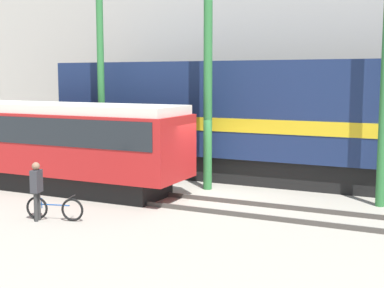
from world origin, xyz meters
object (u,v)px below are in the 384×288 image
object	(u,v)px
utility_pole_left	(101,80)
utility_pole_center	(208,77)
bicycle	(55,209)
person	(37,185)
streetcar	(22,139)
freight_locomotive	(311,120)

from	to	relation	value
utility_pole_left	utility_pole_center	xyz separation A→B (m)	(4.54, 0.00, 0.12)
bicycle	utility_pole_center	bearing A→B (deg)	69.22
utility_pole_left	utility_pole_center	world-z (taller)	utility_pole_center
person	utility_pole_center	xyz separation A→B (m)	(2.57, 5.97, 3.00)
utility_pole_center	utility_pole_left	bearing A→B (deg)	180.00
streetcar	utility_pole_center	world-z (taller)	utility_pole_center
freight_locomotive	streetcar	xyz separation A→B (m)	(-9.50, -4.80, -0.65)
streetcar	freight_locomotive	bearing A→B (deg)	26.83
freight_locomotive	bicycle	distance (m)	9.90
streetcar	utility_pole_left	distance (m)	3.70
streetcar	bicycle	size ratio (longest dim) A/B	7.68
bicycle	freight_locomotive	bearing A→B (deg)	56.98
utility_pole_left	utility_pole_center	size ratio (longest dim) A/B	0.97
person	utility_pole_center	bearing A→B (deg)	66.71
person	utility_pole_left	xyz separation A→B (m)	(-1.98, 5.97, 2.88)
utility_pole_left	utility_pole_center	distance (m)	4.55
freight_locomotive	utility_pole_left	distance (m)	8.15
freight_locomotive	streetcar	bearing A→B (deg)	-153.17
streetcar	utility_pole_center	distance (m)	7.19
person	streetcar	bearing A→B (deg)	137.00
utility_pole_left	freight_locomotive	bearing A→B (deg)	17.43
streetcar	person	world-z (taller)	streetcar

